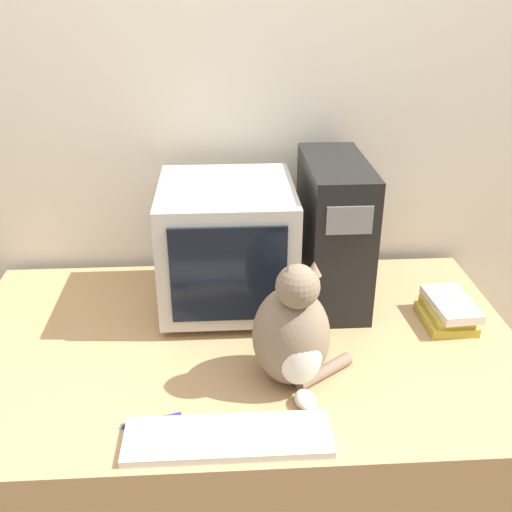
% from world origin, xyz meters
% --- Properties ---
extents(wall_back, '(7.00, 0.05, 2.50)m').
position_xyz_m(wall_back, '(0.00, 1.04, 1.25)').
color(wall_back, beige).
rests_on(wall_back, ground_plane).
extents(desk, '(1.60, 0.98, 0.72)m').
position_xyz_m(desk, '(0.00, 0.49, 0.36)').
color(desk, tan).
rests_on(desk, ground_plane).
extents(crt_monitor, '(0.40, 0.43, 0.39)m').
position_xyz_m(crt_monitor, '(-0.03, 0.71, 0.92)').
color(crt_monitor, '#BCB7AD').
rests_on(crt_monitor, desk).
extents(computer_tower, '(0.18, 0.42, 0.45)m').
position_xyz_m(computer_tower, '(0.30, 0.74, 0.94)').
color(computer_tower, black).
rests_on(computer_tower, desk).
extents(keyboard, '(0.47, 0.14, 0.02)m').
position_xyz_m(keyboard, '(-0.04, 0.09, 0.73)').
color(keyboard, silver).
rests_on(keyboard, desk).
extents(cat, '(0.29, 0.28, 0.35)m').
position_xyz_m(cat, '(0.13, 0.30, 0.86)').
color(cat, '#7A6651').
rests_on(cat, desk).
extents(book_stack, '(0.15, 0.21, 0.07)m').
position_xyz_m(book_stack, '(0.62, 0.55, 0.75)').
color(book_stack, gold).
rests_on(book_stack, desk).
extents(pen, '(0.14, 0.05, 0.01)m').
position_xyz_m(pen, '(-0.22, 0.16, 0.72)').
color(pen, navy).
rests_on(pen, desk).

